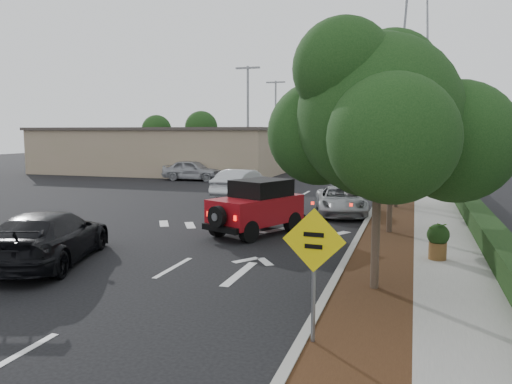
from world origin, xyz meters
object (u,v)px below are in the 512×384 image
at_px(red_jeep, 259,206).
at_px(speed_hump_sign, 314,257).
at_px(black_suv_oncoming, 49,237).
at_px(silver_suv_ahead, 340,201).

bearing_deg(red_jeep, speed_hump_sign, -43.31).
bearing_deg(black_suv_oncoming, red_jeep, -144.54).
relative_size(red_jeep, speed_hump_sign, 1.74).
bearing_deg(red_jeep, black_suv_oncoming, -103.53).
relative_size(silver_suv_ahead, speed_hump_sign, 1.93).
distance_m(red_jeep, speed_hump_sign, 10.11).
bearing_deg(speed_hump_sign, red_jeep, 115.47).
bearing_deg(speed_hump_sign, silver_suv_ahead, 99.06).
bearing_deg(black_suv_oncoming, silver_suv_ahead, -138.29).
bearing_deg(silver_suv_ahead, black_suv_oncoming, -134.39).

